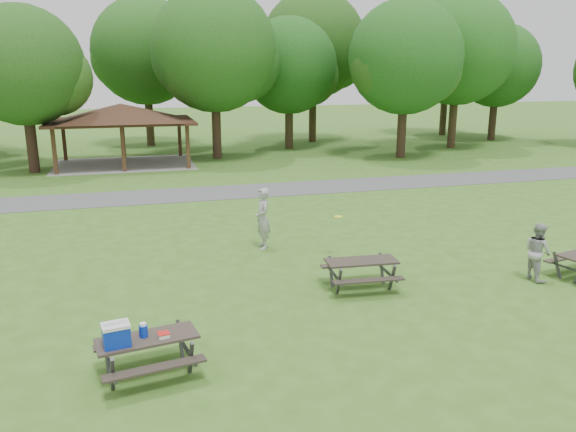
# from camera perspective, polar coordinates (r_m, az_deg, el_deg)

# --- Properties ---
(ground) EXTENTS (160.00, 160.00, 0.00)m
(ground) POSITION_cam_1_polar(r_m,az_deg,el_deg) (14.04, 0.51, -9.40)
(ground) COLOR #36641C
(ground) RESTS_ON ground
(asphalt_path) EXTENTS (120.00, 3.20, 0.02)m
(asphalt_path) POSITION_cam_1_polar(r_m,az_deg,el_deg) (27.16, -7.79, 2.32)
(asphalt_path) COLOR #4A4A4D
(asphalt_path) RESTS_ON ground
(pavilion) EXTENTS (8.60, 7.01, 3.76)m
(pavilion) POSITION_cam_1_polar(r_m,az_deg,el_deg) (36.41, -16.59, 9.80)
(pavilion) COLOR #372314
(pavilion) RESTS_ON ground
(tree_row_d) EXTENTS (6.93, 6.60, 9.27)m
(tree_row_d) POSITION_cam_1_polar(r_m,az_deg,el_deg) (35.24, -25.16, 13.33)
(tree_row_d) COLOR black
(tree_row_d) RESTS_ON ground
(tree_row_e) EXTENTS (8.40, 8.00, 11.02)m
(tree_row_e) POSITION_cam_1_polar(r_m,az_deg,el_deg) (37.79, -7.36, 16.08)
(tree_row_e) COLOR black
(tree_row_e) RESTS_ON ground
(tree_row_f) EXTENTS (7.35, 7.00, 9.55)m
(tree_row_f) POSITION_cam_1_polar(r_m,az_deg,el_deg) (42.48, 0.22, 14.74)
(tree_row_f) COLOR #2F2215
(tree_row_f) RESTS_ON ground
(tree_row_g) EXTENTS (7.77, 7.40, 10.25)m
(tree_row_g) POSITION_cam_1_polar(r_m,az_deg,el_deg) (38.64, 11.92, 15.18)
(tree_row_g) COLOR black
(tree_row_g) RESTS_ON ground
(tree_row_h) EXTENTS (8.61, 8.20, 11.37)m
(tree_row_h) POSITION_cam_1_polar(r_m,az_deg,el_deg) (44.67, 16.94, 15.65)
(tree_row_h) COLOR #312215
(tree_row_h) RESTS_ON ground
(tree_row_i) EXTENTS (7.14, 6.80, 9.52)m
(tree_row_i) POSITION_cam_1_polar(r_m,az_deg,el_deg) (50.90, 20.55, 13.90)
(tree_row_i) COLOR black
(tree_row_i) RESTS_ON ground
(tree_deep_b) EXTENTS (8.40, 8.00, 11.13)m
(tree_deep_b) POSITION_cam_1_polar(r_m,az_deg,el_deg) (45.39, -14.14, 15.63)
(tree_deep_b) COLOR #322216
(tree_deep_b) RESTS_ON ground
(tree_deep_c) EXTENTS (8.82, 8.40, 11.90)m
(tree_deep_c) POSITION_cam_1_polar(r_m,az_deg,el_deg) (46.75, 2.70, 16.67)
(tree_deep_c) COLOR #332416
(tree_deep_c) RESTS_ON ground
(tree_deep_d) EXTENTS (8.40, 8.00, 11.27)m
(tree_deep_d) POSITION_cam_1_polar(r_m,az_deg,el_deg) (53.58, 15.97, 15.43)
(tree_deep_d) COLOR black
(tree_deep_d) RESTS_ON ground
(picnic_table_near) EXTENTS (2.10, 1.79, 1.31)m
(picnic_table_near) POSITION_cam_1_polar(r_m,az_deg,el_deg) (11.19, -15.01, -12.25)
(picnic_table_near) COLOR #2F2722
(picnic_table_near) RESTS_ON ground
(picnic_table_middle) EXTENTS (2.01, 1.67, 0.82)m
(picnic_table_middle) POSITION_cam_1_polar(r_m,az_deg,el_deg) (15.20, 7.46, -5.15)
(picnic_table_middle) COLOR #2C251F
(picnic_table_middle) RESTS_ON ground
(frisbee_in_flight) EXTENTS (0.33, 0.33, 0.02)m
(frisbee_in_flight) POSITION_cam_1_polar(r_m,az_deg,el_deg) (17.50, 5.12, -0.07)
(frisbee_in_flight) COLOR yellow
(frisbee_in_flight) RESTS_ON ground
(frisbee_thrower) EXTENTS (0.52, 0.76, 2.02)m
(frisbee_thrower) POSITION_cam_1_polar(r_m,az_deg,el_deg) (18.39, -2.59, -0.24)
(frisbee_thrower) COLOR #9E9EA1
(frisbee_thrower) RESTS_ON ground
(frisbee_catcher) EXTENTS (0.62, 0.80, 1.64)m
(frisbee_catcher) POSITION_cam_1_polar(r_m,az_deg,el_deg) (17.11, 24.03, -3.32)
(frisbee_catcher) COLOR #9E9EA1
(frisbee_catcher) RESTS_ON ground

